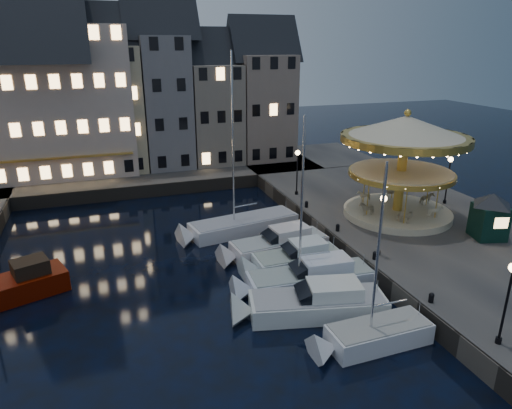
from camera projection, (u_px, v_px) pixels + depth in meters
name	position (u px, v px, depth m)	size (l,w,h in m)	color
ground	(283.00, 298.00, 27.66)	(160.00, 160.00, 0.00)	black
quay_east	(415.00, 224.00, 37.07)	(16.00, 56.00, 1.30)	#474442
quay_north	(119.00, 177.00, 49.96)	(44.00, 12.00, 1.30)	#474442
quaywall_e	(327.00, 237.00, 34.62)	(0.15, 44.00, 1.30)	#47423A
quaywall_n	(144.00, 192.00, 45.22)	(48.00, 0.15, 1.30)	#47423A
streetlamp_a	(509.00, 292.00, 20.49)	(0.44, 0.44, 4.17)	black
streetlamp_b	(382.00, 217.00, 29.40)	(0.44, 0.44, 4.17)	black
streetlamp_c	(297.00, 166.00, 41.44)	(0.44, 0.44, 4.17)	black
streetlamp_d	(449.00, 173.00, 39.09)	(0.44, 0.44, 4.17)	black
bollard_a	(431.00, 297.00, 24.69)	(0.30, 0.30, 0.57)	black
bollard_b	(375.00, 255.00, 29.59)	(0.30, 0.30, 0.57)	black
bollard_c	(338.00, 227.00, 34.04)	(0.30, 0.30, 0.57)	black
bollard_d	(307.00, 204.00, 38.94)	(0.30, 0.30, 0.57)	black
townhouse_nb	(51.00, 107.00, 47.33)	(6.16, 8.00, 13.80)	slate
townhouse_nc	(111.00, 100.00, 49.01)	(6.82, 8.00, 14.80)	tan
townhouse_nd	(164.00, 93.00, 50.60)	(5.50, 8.00, 15.80)	slate
townhouse_ne	(212.00, 105.00, 52.77)	(6.16, 8.00, 12.80)	gray
townhouse_nf	(262.00, 99.00, 54.45)	(6.82, 8.00, 13.80)	gray
hotel_corner	(49.00, 92.00, 46.85)	(17.60, 9.00, 16.80)	beige
motorboat_a	(369.00, 337.00, 23.10)	(6.40, 2.16, 10.63)	silver
motorboat_b	(310.00, 304.00, 25.77)	(8.78, 4.29, 2.15)	silver
motorboat_c	(305.00, 279.00, 28.48)	(9.08, 2.92, 12.02)	silver
motorboat_d	(292.00, 261.00, 30.92)	(7.03, 2.34, 2.15)	silver
motorboat_e	(274.00, 246.00, 33.18)	(8.22, 3.12, 2.15)	silver
motorboat_f	(238.00, 226.00, 36.99)	(10.03, 4.10, 13.27)	silver
red_fishing_boat	(9.00, 289.00, 27.27)	(7.16, 4.49, 5.73)	#590C00
carousel	(404.00, 147.00, 35.25)	(9.80, 9.80, 8.58)	beige
ticket_kiosk	(491.00, 208.00, 32.23)	(3.25, 3.25, 3.81)	black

